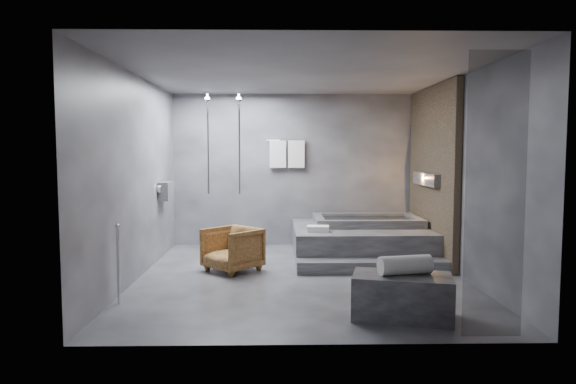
{
  "coord_description": "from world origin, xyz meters",
  "views": [
    {
      "loc": [
        -0.31,
        -7.03,
        1.76
      ],
      "look_at": [
        -0.17,
        0.3,
        1.17
      ],
      "focal_mm": 32.0,
      "sensor_mm": 36.0,
      "label": 1
    }
  ],
  "objects": [
    {
      "name": "driftwood_chair",
      "position": [
        -0.99,
        0.41,
        0.32
      ],
      "size": [
        0.99,
        0.99,
        0.64
      ],
      "primitive_type": "imported",
      "rotation": [
        0.0,
        0.0,
        -0.77
      ],
      "color": "#4C2D13",
      "rests_on": "ground"
    },
    {
      "name": "room",
      "position": [
        0.4,
        0.24,
        1.73
      ],
      "size": [
        5.0,
        5.04,
        2.82
      ],
      "color": "#303033",
      "rests_on": "ground"
    },
    {
      "name": "concrete_bench",
      "position": [
        0.99,
        -1.77,
        0.23
      ],
      "size": [
        1.12,
        0.78,
        0.46
      ],
      "primitive_type": "cube",
      "rotation": [
        0.0,
        0.0,
        -0.23
      ],
      "color": "#2D2C2F",
      "rests_on": "ground"
    },
    {
      "name": "rolled_towel",
      "position": [
        1.02,
        -1.74,
        0.56
      ],
      "size": [
        0.59,
        0.31,
        0.2
      ],
      "primitive_type": "cylinder",
      "rotation": [
        0.0,
        1.57,
        0.2
      ],
      "color": "silver",
      "rests_on": "concrete_bench"
    },
    {
      "name": "deck_towel",
      "position": [
        0.31,
        0.9,
        0.55
      ],
      "size": [
        0.35,
        0.27,
        0.09
      ],
      "primitive_type": "cube",
      "rotation": [
        0.0,
        0.0,
        -0.07
      ],
      "color": "white",
      "rests_on": "tub_deck"
    },
    {
      "name": "tub_step",
      "position": [
        1.05,
        0.27,
        0.09
      ],
      "size": [
        2.2,
        0.36,
        0.18
      ],
      "primitive_type": "cube",
      "color": "#363638",
      "rests_on": "ground"
    },
    {
      "name": "tub_deck",
      "position": [
        1.05,
        1.45,
        0.25
      ],
      "size": [
        2.2,
        2.0,
        0.5
      ],
      "primitive_type": "cube",
      "color": "#363638",
      "rests_on": "ground"
    }
  ]
}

